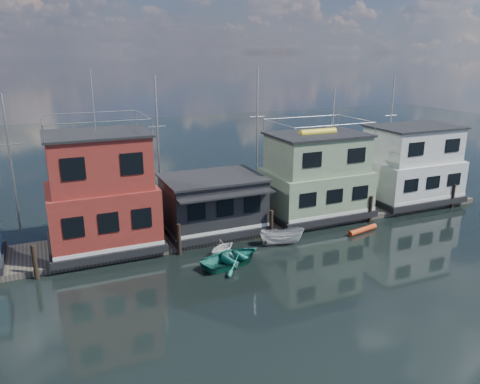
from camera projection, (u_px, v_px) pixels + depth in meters
name	position (u px, v px, depth m)	size (l,w,h in m)	color
ground	(299.00, 306.00, 25.37)	(160.00, 160.00, 0.00)	black
dock	(219.00, 229.00, 35.86)	(48.00, 5.00, 0.40)	#595147
houseboat_red	(101.00, 194.00, 31.49)	(7.40, 5.90, 11.86)	black
houseboat_dark	(213.00, 203.00, 35.02)	(7.40, 6.10, 4.06)	black
houseboat_green	(316.00, 176.00, 38.15)	(8.40, 5.90, 7.03)	black
houseboat_white	(411.00, 165.00, 41.99)	(8.40, 5.90, 6.66)	black
pilings	(229.00, 231.00, 33.01)	(42.28, 0.28, 2.20)	#2D2116
background_masts	(244.00, 143.00, 41.42)	(36.40, 0.16, 12.00)	silver
motorboat	(282.00, 237.00, 33.36)	(1.20, 3.18, 1.23)	silver
red_kayak	(363.00, 230.00, 35.75)	(0.42, 0.42, 2.86)	red
dinghy_white	(222.00, 248.00, 31.53)	(1.97, 2.28, 1.20)	silver
dinghy_teal	(233.00, 258.00, 30.30)	(3.10, 4.34, 0.90)	#227E6D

